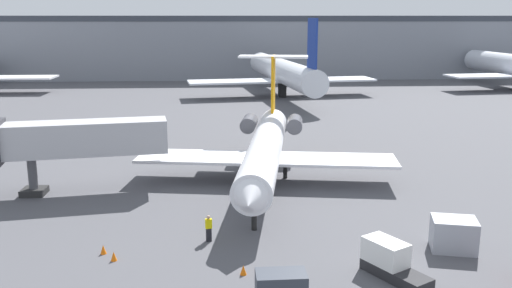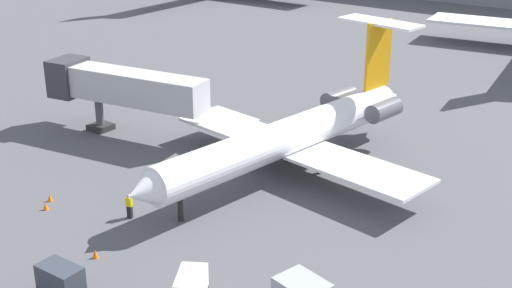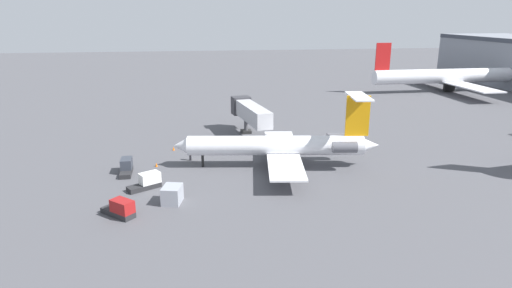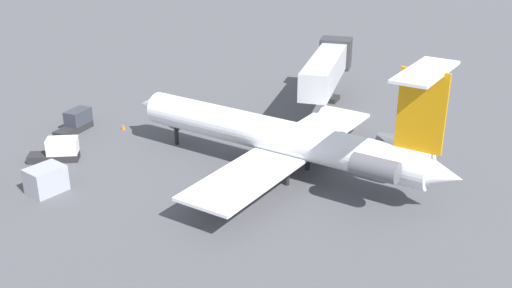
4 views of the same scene
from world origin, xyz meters
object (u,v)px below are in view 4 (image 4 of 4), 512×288
Objects in this scene: jet_bridge at (328,66)px; traffic_cone_near at (197,105)px; baggage_tug_spare at (59,151)px; ground_crew_marshaller at (178,121)px; traffic_cone_mid at (123,127)px; cargo_container_uld at (46,180)px; traffic_cone_far at (185,106)px; baggage_tug_trailing at (76,122)px; regional_jet at (286,137)px.

jet_bridge reaches higher than traffic_cone_near.
traffic_cone_near is (5.74, -11.82, -4.00)m from jet_bridge.
baggage_tug_spare is at bearing -35.52° from jet_bridge.
traffic_cone_mid is at bearing -67.01° from ground_crew_marshaller.
cargo_container_uld reaches higher than baggage_tug_spare.
ground_crew_marshaller reaches higher than traffic_cone_mid.
jet_bridge reaches higher than traffic_cone_far.
baggage_tug_trailing is 4.26m from traffic_cone_mid.
jet_bridge is at bearing 144.48° from baggage_tug_spare.
regional_jet reaches higher than traffic_cone_mid.
cargo_container_uld is 5.38× the size of traffic_cone_far.
baggage_tug_spare is 1.40× the size of cargo_container_uld.
ground_crew_marshaller is 14.77m from cargo_container_uld.
regional_jet is 16.67× the size of ground_crew_marshaller.
cargo_container_uld is at bearing -8.35° from ground_crew_marshaller.
traffic_cone_near is at bearing 129.19° from traffic_cone_far.
regional_jet is 17.58m from traffic_cone_mid.
traffic_cone_near is at bearing -64.09° from jet_bridge.
traffic_cone_near is (-6.15, -1.54, -0.58)m from ground_crew_marshaller.
ground_crew_marshaller is 11.15m from baggage_tug_spare.
regional_jet is at bearing 7.69° from jet_bridge.
traffic_cone_near and traffic_cone_far have the same top height.
baggage_tug_trailing is 1.36× the size of cargo_container_uld.
cargo_container_uld reaches higher than ground_crew_marshaller.
jet_bridge is 27.22× the size of traffic_cone_near.
baggage_tug_trailing is at bearing -149.52° from cargo_container_uld.
baggage_tug_trailing is 0.97× the size of baggage_tug_spare.
baggage_tug_trailing is (-0.50, -20.89, -2.26)m from regional_jet.
regional_jet reaches higher than traffic_cone_far.
ground_crew_marshaller is at bearing 151.96° from baggage_tug_spare.
cargo_container_uld is 12.90m from traffic_cone_mid.
jet_bridge reaches higher than cargo_container_uld.
jet_bridge is at bearing 130.39° from baggage_tug_trailing.
regional_jet reaches higher than baggage_tug_trailing.
cargo_container_uld is (10.12, -14.64, -2.12)m from regional_jet.
cargo_container_uld reaches higher than traffic_cone_far.
regional_jet is at bearing 52.81° from traffic_cone_near.
baggage_tug_spare is at bearing -28.04° from ground_crew_marshaller.
traffic_cone_near is 1.00× the size of traffic_cone_mid.
ground_crew_marshaller is at bearing 115.44° from baggage_tug_trailing.
jet_bridge reaches higher than baggage_tug_trailing.
baggage_tug_trailing is 7.32× the size of traffic_cone_near.
baggage_tug_spare reaches higher than traffic_cone_far.
traffic_cone_near and traffic_cone_mid have the same top height.
jet_bridge is at bearing 139.17° from ground_crew_marshaller.
cargo_container_uld reaches higher than traffic_cone_mid.
cargo_container_uld is 5.38× the size of traffic_cone_near.
jet_bridge is 13.73m from traffic_cone_near.
cargo_container_uld is at bearing 11.36° from traffic_cone_mid.
traffic_cone_mid is at bearing -98.30° from regional_jet.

